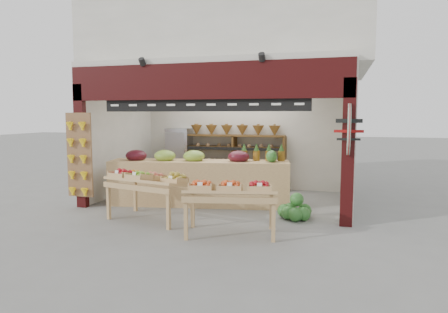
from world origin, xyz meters
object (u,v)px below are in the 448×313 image
(display_table_left, at_px, (147,179))
(back_shelving, at_px, (234,148))
(watermelon_pile, at_px, (295,210))
(refrigerator, at_px, (179,157))
(cardboard_stack, at_px, (169,183))
(display_table_right, at_px, (231,190))
(mid_counter, at_px, (198,181))

(display_table_left, bearing_deg, back_shelving, 76.80)
(back_shelving, relative_size, watermelon_pile, 4.24)
(refrigerator, bearing_deg, cardboard_stack, -88.98)
(display_table_right, bearing_deg, cardboard_stack, 129.20)
(display_table_left, relative_size, watermelon_pile, 2.62)
(mid_counter, bearing_deg, watermelon_pile, -16.33)
(mid_counter, relative_size, display_table_left, 2.36)
(cardboard_stack, bearing_deg, refrigerator, 96.11)
(back_shelving, height_order, refrigerator, back_shelving)
(refrigerator, bearing_deg, watermelon_pile, -42.67)
(mid_counter, distance_m, display_table_right, 2.34)
(cardboard_stack, bearing_deg, display_table_left, -75.64)
(cardboard_stack, distance_m, display_table_right, 3.91)
(back_shelving, relative_size, display_table_right, 1.67)
(mid_counter, height_order, display_table_left, mid_counter)
(mid_counter, height_order, display_table_right, mid_counter)
(back_shelving, distance_m, cardboard_stack, 2.01)
(back_shelving, xyz_separation_m, watermelon_pile, (1.92, -2.77, -0.95))
(back_shelving, bearing_deg, display_table_right, -76.39)
(watermelon_pile, bearing_deg, refrigerator, 142.42)
(cardboard_stack, height_order, display_table_right, display_table_right)
(mid_counter, xyz_separation_m, watermelon_pile, (2.20, -0.64, -0.37))
(back_shelving, height_order, watermelon_pile, back_shelving)
(watermelon_pile, bearing_deg, display_table_right, -125.54)
(back_shelving, height_order, cardboard_stack, back_shelving)
(refrigerator, height_order, cardboard_stack, refrigerator)
(refrigerator, xyz_separation_m, display_table_right, (2.55, -3.99, -0.05))
(display_table_right, height_order, watermelon_pile, display_table_right)
(display_table_left, height_order, display_table_right, display_table_left)
(back_shelving, height_order, display_table_left, back_shelving)
(back_shelving, xyz_separation_m, display_table_left, (-0.83, -3.54, -0.35))
(back_shelving, distance_m, display_table_right, 4.21)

